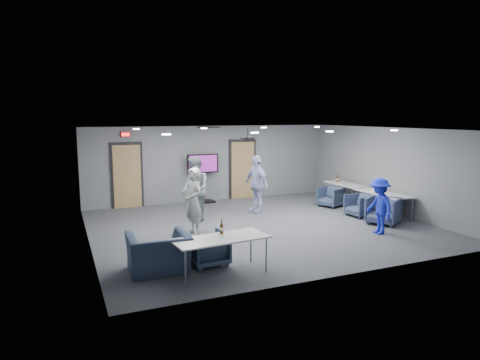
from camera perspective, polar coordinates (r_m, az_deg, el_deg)
name	(u,v)px	position (r m, az deg, el deg)	size (l,w,h in m)	color
floor	(259,226)	(12.05, 2.59, -6.15)	(9.00, 9.00, 0.00)	#3B3D43
ceiling	(260,129)	(11.66, 2.68, 6.79)	(9.00, 9.00, 0.00)	white
wall_back	(212,163)	(15.45, -3.82, 2.21)	(9.00, 0.02, 2.70)	slate
wall_front	(351,207)	(8.42, 14.55, -3.47)	(9.00, 0.02, 2.70)	slate
wall_left	(87,189)	(10.65, -19.75, -1.19)	(0.02, 8.00, 2.70)	slate
wall_right	(388,170)	(14.31, 19.10, 1.24)	(0.02, 8.00, 2.70)	slate
door_left	(127,176)	(14.73, -14.82, 0.52)	(1.06, 0.17, 2.24)	black
door_right	(243,170)	(15.88, 0.34, 1.38)	(1.06, 0.17, 2.24)	black
exit_sign	(125,134)	(14.59, -15.02, 5.89)	(0.32, 0.08, 0.16)	black
hvac_diffuser	(209,127)	(14.06, -4.18, 7.03)	(0.60, 0.60, 0.03)	black
downlights	(260,130)	(11.66, 2.68, 6.71)	(6.18, 3.78, 0.02)	white
person_a	(194,201)	(11.08, -6.21, -2.87)	(0.64, 0.42, 1.75)	#9A9C99
person_b	(195,189)	(12.50, -6.00, -1.18)	(0.93, 0.72, 1.91)	slate
person_c	(256,184)	(13.57, 2.19, -0.52)	(1.07, 0.45, 1.83)	silver
person_d	(379,206)	(11.69, 18.09, -3.32)	(0.95, 0.55, 1.47)	#1D29BE
chair_right_a	(331,197)	(14.82, 11.99, -2.20)	(0.72, 0.74, 0.67)	#35435C
chair_right_b	(360,205)	(13.62, 15.71, -3.29)	(0.72, 0.74, 0.67)	#353F5B
chair_right_c	(383,211)	(12.85, 18.56, -3.89)	(0.83, 0.85, 0.78)	#3A4465
chair_front_a	(208,248)	(8.97, -4.32, -9.06)	(0.75, 0.77, 0.70)	#3D4F69
chair_front_b	(159,253)	(8.70, -10.80, -9.52)	(1.19, 1.04, 0.77)	#36445E
table_right_a	(345,185)	(15.22, 13.81, -0.66)	(0.69, 1.66, 0.73)	#B5B7BB
table_right_b	(383,194)	(13.77, 18.55, -1.80)	(0.79, 1.89, 0.73)	#B5B7BB
table_front_left	(221,240)	(8.35, -2.59, -7.99)	(1.93, 0.94, 0.73)	#B5B7BB
bottle_front	(222,228)	(8.59, -2.46, -6.47)	(0.08, 0.08, 0.29)	#542B0E
bottle_right	(337,179)	(15.56, 12.84, 0.14)	(0.07, 0.07, 0.28)	#542B0E
snack_box	(339,181)	(15.64, 13.04, -0.14)	(0.18, 0.12, 0.04)	orange
wrapper	(376,191)	(13.92, 17.63, -1.36)	(0.24, 0.16, 0.05)	silver
tv_stand	(203,175)	(15.13, -4.97, 0.65)	(1.13, 0.54, 1.73)	black
projector	(247,139)	(12.17, 0.99, 5.49)	(0.34, 0.33, 0.35)	black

